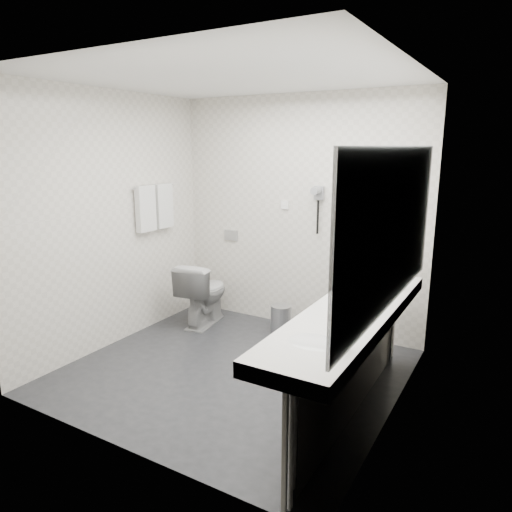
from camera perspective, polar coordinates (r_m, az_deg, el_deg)
The scene contains 30 objects.
floor at distance 4.34m, azimuth -2.79°, elevation -13.79°, with size 2.80×2.80×0.00m, color #25262A.
ceiling at distance 3.90m, azimuth -3.23°, elevation 21.02°, with size 2.80×2.80×0.00m, color white.
wall_back at distance 5.05m, azimuth 5.11°, elevation 5.00°, with size 2.80×2.80×0.00m, color silver.
wall_front at distance 2.96m, azimuth -16.89°, elevation -1.48°, with size 2.80×2.80×0.00m, color silver.
wall_left at distance 4.83m, azimuth -17.08°, elevation 4.08°, with size 2.60×2.60×0.00m, color silver.
wall_right at distance 3.39m, azimuth 17.25°, elevation 0.34°, with size 2.60×2.60×0.00m, color silver.
vanity_counter at distance 3.40m, azimuth 11.40°, elevation -7.19°, with size 0.55×2.20×0.10m, color white.
vanity_panel at distance 3.56m, azimuth 11.47°, elevation -13.67°, with size 0.03×2.15×0.75m, color gray.
vanity_post_near at distance 2.72m, azimuth 4.38°, elevation -22.75°, with size 0.06×0.06×0.75m, color silver.
vanity_post_far at distance 4.47m, azimuth 16.22°, elevation -8.21°, with size 0.06×0.06×0.75m, color silver.
mirror at distance 3.16m, azimuth 16.40°, elevation 3.21°, with size 0.02×2.20×1.05m, color #B2BCC6.
basin_near at distance 2.82m, azimuth 7.05°, elevation -10.64°, with size 0.40×0.31×0.05m, color white.
basin_far at distance 3.98m, azimuth 14.49°, elevation -3.78°, with size 0.40×0.31×0.05m, color white.
faucet_near at distance 2.72m, azimuth 10.93°, elevation -9.64°, with size 0.04×0.04×0.15m, color silver.
faucet_far at distance 3.91m, azimuth 17.31°, elevation -2.89°, with size 0.04×0.04×0.15m, color silver.
soap_bottle_a at distance 3.38m, azimuth 13.76°, elevation -5.52°, with size 0.05×0.05×0.11m, color beige.
soap_bottle_b at distance 3.58m, azimuth 13.42°, elevation -4.53°, with size 0.08×0.08×0.10m, color beige.
glass_left at distance 3.57m, azimuth 14.87°, elevation -4.58°, with size 0.06×0.06×0.11m, color silver.
toilet at distance 5.31m, azimuth -6.41°, elevation -4.47°, with size 0.40×0.71×0.72m, color white.
flush_plate at distance 5.50m, azimuth -3.07°, elevation 2.54°, with size 0.18×0.02×0.12m, color #B2B5BA.
pedal_bin at distance 5.04m, azimuth 3.07°, elevation -7.87°, with size 0.22×0.22×0.31m, color #B2B5BA.
bin_lid at distance 4.98m, azimuth 3.09°, elevation -6.12°, with size 0.22×0.22×0.01m, color #B2B5BA.
towel_rail at distance 5.15m, azimuth -12.42°, elevation 8.26°, with size 0.02×0.02×0.62m, color silver.
towel_near at distance 5.06m, azimuth -13.28°, elevation 5.63°, with size 0.07×0.24×0.48m, color silver.
towel_far at distance 5.27m, azimuth -11.19°, elevation 6.02°, with size 0.07×0.24×0.48m, color silver.
dryer_cradle at distance 4.90m, azimuth 7.69°, elevation 7.62°, with size 0.10×0.04×0.14m, color gray.
dryer_barrel at distance 4.83m, azimuth 7.38°, elevation 7.91°, with size 0.08×0.08×0.14m, color gray.
dryer_cord at distance 4.91m, azimuth 7.53°, elevation 4.70°, with size 0.02×0.02×0.35m, color black.
switch_plate_a at distance 5.10m, azimuth 3.54°, elevation 6.23°, with size 0.09×0.02×0.09m, color white.
switch_plate_b at distance 4.83m, azimuth 11.02°, elevation 5.61°, with size 0.09×0.02×0.09m, color white.
Camera 1 is at (2.12, -3.23, 1.97)m, focal length 32.85 mm.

